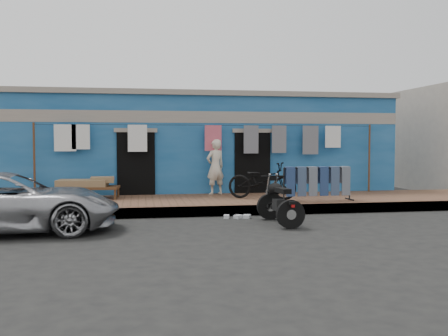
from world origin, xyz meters
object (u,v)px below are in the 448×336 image
(motorcycle, at_px, (280,200))
(jeans_rack, at_px, (317,183))
(car, at_px, (7,201))
(seated_person, at_px, (215,167))
(bicycle, at_px, (262,177))
(charpoy, at_px, (89,188))

(motorcycle, distance_m, jeans_rack, 2.57)
(car, bearing_deg, motorcycle, -92.36)
(seated_person, height_order, bicycle, seated_person)
(seated_person, distance_m, bicycle, 1.76)
(car, bearing_deg, charpoy, -22.25)
(seated_person, relative_size, charpoy, 0.93)
(charpoy, bearing_deg, bicycle, -10.94)
(charpoy, distance_m, jeans_rack, 6.20)
(motorcycle, xyz_separation_m, jeans_rack, (1.60, 2.00, 0.20))
(jeans_rack, bearing_deg, motorcycle, -128.69)
(bicycle, distance_m, motorcycle, 2.65)
(bicycle, distance_m, charpoy, 4.75)
(charpoy, relative_size, jeans_rack, 0.90)
(car, bearing_deg, bicycle, -68.64)
(seated_person, distance_m, motorcycle, 4.12)
(bicycle, bearing_deg, charpoy, 109.12)
(jeans_rack, bearing_deg, charpoy, 165.85)
(seated_person, height_order, jeans_rack, seated_person)
(car, height_order, jeans_rack, car)
(motorcycle, bearing_deg, car, 176.59)
(seated_person, bearing_deg, jeans_rack, 116.46)
(car, distance_m, seated_person, 6.36)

